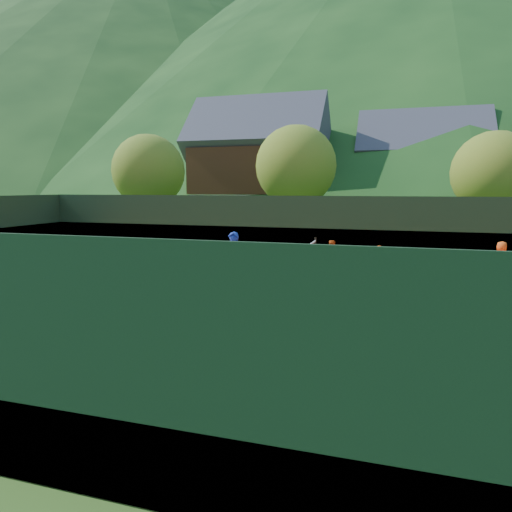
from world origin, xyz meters
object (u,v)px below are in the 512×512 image
(student_b, at_px, (379,264))
(student_c, at_px, (501,261))
(student_a, at_px, (331,257))
(tennis_net, at_px, (288,270))
(chalet_left, at_px, (259,167))
(chalet_mid, at_px, (421,173))
(ball_hopper, at_px, (70,275))
(coach, at_px, (234,261))

(student_b, xyz_separation_m, student_c, (4.38, 1.53, 0.06))
(student_a, bearing_deg, student_c, 168.50)
(tennis_net, bearing_deg, chalet_left, 108.43)
(student_c, relative_size, chalet_mid, 0.12)
(student_c, distance_m, chalet_left, 32.68)
(ball_hopper, height_order, chalet_left, chalet_left)
(student_c, bearing_deg, coach, 38.43)
(student_b, relative_size, student_c, 0.91)
(student_b, bearing_deg, student_c, -150.82)
(coach, distance_m, tennis_net, 2.20)
(tennis_net, height_order, chalet_left, chalet_left)
(chalet_mid, bearing_deg, coach, -102.08)
(tennis_net, distance_m, chalet_mid, 34.81)
(chalet_left, bearing_deg, student_b, -65.32)
(tennis_net, height_order, chalet_mid, chalet_mid)
(student_b, height_order, ball_hopper, student_b)
(student_a, relative_size, student_b, 0.99)
(coach, height_order, chalet_left, chalet_left)
(coach, xyz_separation_m, student_c, (9.14, 4.31, -0.25))
(student_a, height_order, student_c, student_c)
(ball_hopper, bearing_deg, student_b, 30.00)
(student_c, height_order, chalet_mid, chalet_mid)
(student_a, distance_m, chalet_mid, 32.03)
(student_b, height_order, chalet_mid, chalet_mid)
(student_a, distance_m, student_b, 2.34)
(student_a, relative_size, ball_hopper, 1.37)
(tennis_net, relative_size, ball_hopper, 12.07)
(ball_hopper, bearing_deg, student_c, 26.78)
(student_b, bearing_deg, ball_hopper, 39.91)
(ball_hopper, bearing_deg, coach, 29.67)
(student_a, distance_m, tennis_net, 2.89)
(ball_hopper, bearing_deg, student_a, 42.09)
(student_c, distance_m, tennis_net, 8.08)
(ball_hopper, bearing_deg, tennis_net, 33.32)
(tennis_net, relative_size, chalet_left, 0.87)
(student_a, bearing_deg, chalet_left, -81.49)
(ball_hopper, bearing_deg, chalet_left, 96.37)
(student_c, relative_size, tennis_net, 0.13)
(ball_hopper, bearing_deg, chalet_mid, 72.24)
(chalet_left, bearing_deg, coach, -75.02)
(student_b, distance_m, student_c, 4.64)
(coach, bearing_deg, chalet_mid, 88.21)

